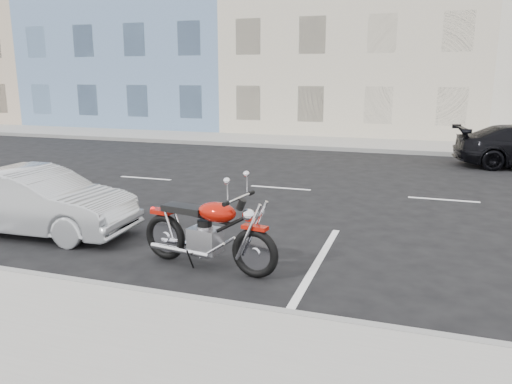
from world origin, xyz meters
TOP-DOWN VIEW (x-y plane):
  - ground at (0.00, 0.00)m, footprint 120.00×120.00m
  - sidewalk_far at (-5.00, 8.70)m, footprint 80.00×3.40m
  - curb_far at (-5.00, 7.00)m, footprint 80.00×0.12m
  - bldg_far_west at (-26.00, 16.30)m, footprint 12.00×12.00m
  - bldg_blue at (-14.00, 16.30)m, footprint 12.00×12.00m
  - bldg_cream at (-2.00, 16.30)m, footprint 12.00×12.00m
  - motorcycle at (-0.72, -5.82)m, footprint 2.34×0.82m
  - sedan_silver at (-5.23, -5.11)m, footprint 3.77×1.46m

SIDE VIEW (x-z plane):
  - ground at x=0.00m, z-range 0.00..0.00m
  - sidewalk_far at x=-5.00m, z-range 0.00..0.15m
  - curb_far at x=-5.00m, z-range 0.00..0.16m
  - motorcycle at x=-0.72m, z-range -0.05..1.13m
  - sedan_silver at x=-5.23m, z-range 0.00..1.22m
  - bldg_cream at x=-2.00m, z-range 0.00..11.50m
  - bldg_far_west at x=-26.00m, z-range 0.00..12.00m
  - bldg_blue at x=-14.00m, z-range 0.00..13.00m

